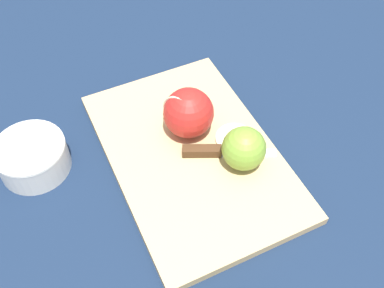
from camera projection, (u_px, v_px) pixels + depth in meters
The scene contains 7 objects.
ground_plane at pixel (192, 158), 0.74m from camera, with size 4.00×4.00×0.00m, color #14233D.
cutting_board at pixel (192, 155), 0.74m from camera, with size 0.41×0.29×0.02m.
apple_half_left at pixel (188, 113), 0.73m from camera, with size 0.08×0.08×0.08m.
apple_half_right at pixel (244, 148), 0.69m from camera, with size 0.07×0.07×0.07m.
knife at pixel (211, 152), 0.72m from camera, with size 0.07×0.15×0.02m.
apple_slice at pixel (235, 138), 0.74m from camera, with size 0.06×0.06×0.00m.
bowl at pixel (32, 156), 0.71m from camera, with size 0.11×0.11×0.05m.
Camera 1 is at (0.42, -0.15, 0.59)m, focal length 42.00 mm.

